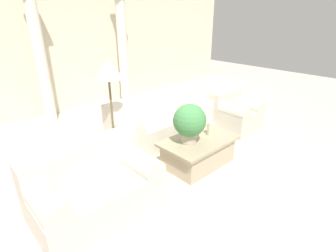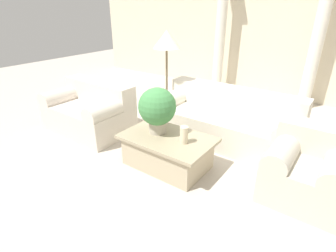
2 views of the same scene
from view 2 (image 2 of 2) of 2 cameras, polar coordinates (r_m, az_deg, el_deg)
name	(u,v)px [view 2 (image 2 of 2)]	position (r m, az deg, el deg)	size (l,w,h in m)	color
ground_plane	(190,150)	(3.87, 4.72, -5.14)	(16.00, 16.00, 0.00)	#BCB2A3
wall_back	(274,22)	(6.40, 22.00, 20.31)	(10.00, 0.06, 3.20)	beige
sofa_long	(226,120)	(4.10, 12.52, 1.22)	(2.12, 0.86, 0.78)	beige
loveseat	(90,111)	(4.53, -16.57, 3.23)	(1.40, 0.86, 0.78)	beige
coffee_table	(167,151)	(3.40, -0.13, -5.44)	(1.15, 0.73, 0.42)	tan
potted_plant	(157,108)	(3.29, -2.35, 3.96)	(0.48, 0.48, 0.60)	#B2A893
pillar_candle	(184,135)	(3.12, 3.50, -1.96)	(0.10, 0.10, 0.21)	beige
floor_lamp	(167,44)	(4.32, -0.30, 17.41)	(0.43, 0.43, 1.57)	brown
column_left	(220,34)	(6.38, 11.32, 18.99)	(0.32, 0.32, 2.59)	silver
column_right	(317,41)	(5.82, 29.71, 15.81)	(0.32, 0.32, 2.59)	silver
armchair	(308,167)	(3.23, 28.14, -7.94)	(0.80, 0.86, 0.75)	beige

